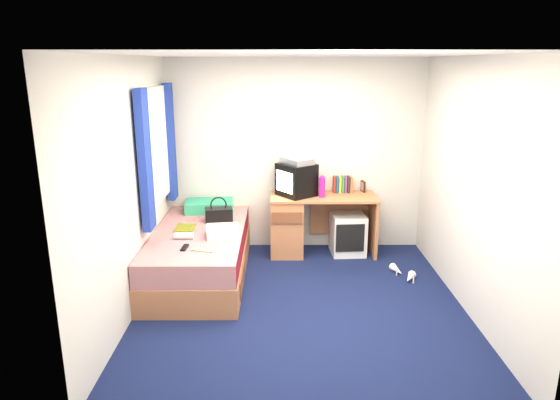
{
  "coord_description": "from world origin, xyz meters",
  "views": [
    {
      "loc": [
        -0.22,
        -4.5,
        2.33
      ],
      "look_at": [
        -0.2,
        0.7,
        0.89
      ],
      "focal_mm": 32.0,
      "sensor_mm": 36.0,
      "label": 1
    }
  ],
  "objects_px": {
    "white_heels": "(403,274)",
    "magazine": "(185,228)",
    "storage_cube": "(348,234)",
    "pillow": "(209,206)",
    "aerosol_can": "(314,186)",
    "pink_water_bottle": "(322,188)",
    "crt_tv": "(296,180)",
    "remote_control": "(185,248)",
    "picture_frame": "(363,186)",
    "water_bottle": "(184,236)",
    "bed": "(200,254)",
    "towel": "(223,232)",
    "colour_swatch_fan": "(203,251)",
    "desk": "(301,222)",
    "handbag": "(219,214)",
    "vcr": "(297,161)"
  },
  "relations": [
    {
      "from": "storage_cube",
      "to": "water_bottle",
      "type": "bearing_deg",
      "value": -156.69
    },
    {
      "from": "pink_water_bottle",
      "to": "remote_control",
      "type": "relative_size",
      "value": 1.49
    },
    {
      "from": "aerosol_can",
      "to": "magazine",
      "type": "distance_m",
      "value": 1.69
    },
    {
      "from": "handbag",
      "to": "water_bottle",
      "type": "distance_m",
      "value": 0.68
    },
    {
      "from": "picture_frame",
      "to": "colour_swatch_fan",
      "type": "relative_size",
      "value": 0.64
    },
    {
      "from": "pillow",
      "to": "desk",
      "type": "height_order",
      "value": "desk"
    },
    {
      "from": "crt_tv",
      "to": "colour_swatch_fan",
      "type": "distance_m",
      "value": 1.7
    },
    {
      "from": "pillow",
      "to": "crt_tv",
      "type": "relative_size",
      "value": 1.09
    },
    {
      "from": "towel",
      "to": "remote_control",
      "type": "relative_size",
      "value": 2.09
    },
    {
      "from": "bed",
      "to": "pink_water_bottle",
      "type": "bearing_deg",
      "value": 25.11
    },
    {
      "from": "crt_tv",
      "to": "remote_control",
      "type": "relative_size",
      "value": 3.38
    },
    {
      "from": "vcr",
      "to": "handbag",
      "type": "height_order",
      "value": "vcr"
    },
    {
      "from": "bed",
      "to": "magazine",
      "type": "bearing_deg",
      "value": 152.63
    },
    {
      "from": "white_heels",
      "to": "storage_cube",
      "type": "bearing_deg",
      "value": 125.44
    },
    {
      "from": "white_heels",
      "to": "towel",
      "type": "bearing_deg",
      "value": -175.84
    },
    {
      "from": "pillow",
      "to": "bed",
      "type": "bearing_deg",
      "value": -91.08
    },
    {
      "from": "storage_cube",
      "to": "white_heels",
      "type": "xyz_separation_m",
      "value": [
        0.53,
        -0.75,
        -0.22
      ]
    },
    {
      "from": "desk",
      "to": "aerosol_can",
      "type": "xyz_separation_m",
      "value": [
        0.17,
        0.09,
        0.44
      ]
    },
    {
      "from": "picture_frame",
      "to": "water_bottle",
      "type": "height_order",
      "value": "picture_frame"
    },
    {
      "from": "pillow",
      "to": "remote_control",
      "type": "distance_m",
      "value": 1.32
    },
    {
      "from": "storage_cube",
      "to": "crt_tv",
      "type": "distance_m",
      "value": 0.95
    },
    {
      "from": "white_heels",
      "to": "colour_swatch_fan",
      "type": "bearing_deg",
      "value": -165.14
    },
    {
      "from": "bed",
      "to": "vcr",
      "type": "distance_m",
      "value": 1.61
    },
    {
      "from": "bed",
      "to": "water_bottle",
      "type": "xyz_separation_m",
      "value": [
        -0.12,
        -0.25,
        0.31
      ]
    },
    {
      "from": "remote_control",
      "to": "white_heels",
      "type": "relative_size",
      "value": 0.36
    },
    {
      "from": "storage_cube",
      "to": "picture_frame",
      "type": "distance_m",
      "value": 0.63
    },
    {
      "from": "aerosol_can",
      "to": "towel",
      "type": "distance_m",
      "value": 1.47
    },
    {
      "from": "storage_cube",
      "to": "water_bottle",
      "type": "relative_size",
      "value": 2.55
    },
    {
      "from": "aerosol_can",
      "to": "colour_swatch_fan",
      "type": "relative_size",
      "value": 0.88
    },
    {
      "from": "desk",
      "to": "storage_cube",
      "type": "xyz_separation_m",
      "value": [
        0.59,
        -0.02,
        -0.15
      ]
    },
    {
      "from": "picture_frame",
      "to": "handbag",
      "type": "distance_m",
      "value": 1.86
    },
    {
      "from": "crt_tv",
      "to": "pink_water_bottle",
      "type": "height_order",
      "value": "crt_tv"
    },
    {
      "from": "desk",
      "to": "pink_water_bottle",
      "type": "relative_size",
      "value": 5.45
    },
    {
      "from": "bed",
      "to": "picture_frame",
      "type": "relative_size",
      "value": 14.29
    },
    {
      "from": "desk",
      "to": "crt_tv",
      "type": "height_order",
      "value": "crt_tv"
    },
    {
      "from": "picture_frame",
      "to": "magazine",
      "type": "distance_m",
      "value": 2.29
    },
    {
      "from": "pink_water_bottle",
      "to": "magazine",
      "type": "relative_size",
      "value": 0.85
    },
    {
      "from": "pillow",
      "to": "aerosol_can",
      "type": "distance_m",
      "value": 1.34
    },
    {
      "from": "pillow",
      "to": "pink_water_bottle",
      "type": "relative_size",
      "value": 2.47
    },
    {
      "from": "desk",
      "to": "crt_tv",
      "type": "xyz_separation_m",
      "value": [
        -0.06,
        0.0,
        0.54
      ]
    },
    {
      "from": "magazine",
      "to": "handbag",
      "type": "bearing_deg",
      "value": 38.54
    },
    {
      "from": "storage_cube",
      "to": "colour_swatch_fan",
      "type": "xyz_separation_m",
      "value": [
        -1.62,
        -1.32,
        0.29
      ]
    },
    {
      "from": "pink_water_bottle",
      "to": "storage_cube",
      "type": "bearing_deg",
      "value": 9.04
    },
    {
      "from": "towel",
      "to": "handbag",
      "type": "bearing_deg",
      "value": 100.68
    },
    {
      "from": "white_heels",
      "to": "magazine",
      "type": "bearing_deg",
      "value": 177.22
    },
    {
      "from": "pink_water_bottle",
      "to": "aerosol_can",
      "type": "relative_size",
      "value": 1.23
    },
    {
      "from": "crt_tv",
      "to": "remote_control",
      "type": "height_order",
      "value": "crt_tv"
    },
    {
      "from": "bed",
      "to": "towel",
      "type": "distance_m",
      "value": 0.47
    },
    {
      "from": "pink_water_bottle",
      "to": "crt_tv",
      "type": "bearing_deg",
      "value": 165.71
    },
    {
      "from": "water_bottle",
      "to": "white_heels",
      "type": "xyz_separation_m",
      "value": [
        2.4,
        0.22,
        -0.54
      ]
    }
  ]
}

